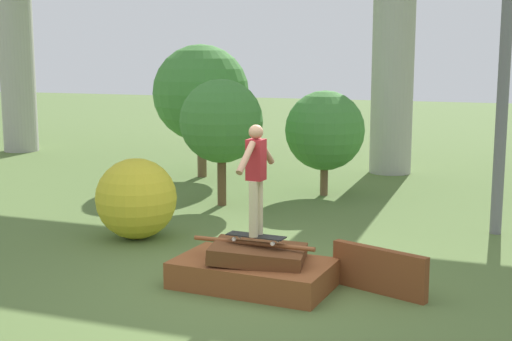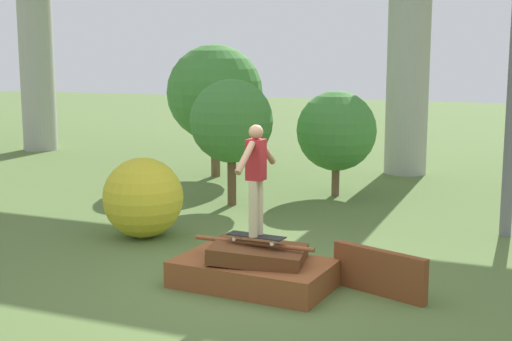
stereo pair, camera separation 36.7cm
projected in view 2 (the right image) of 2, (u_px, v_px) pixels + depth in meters
ground_plane at (253, 286)px, 9.76m from camera, size 80.00×80.00×0.00m
scrap_pile at (254, 269)px, 9.72m from camera, size 2.18×1.33×0.64m
scrap_plank_loose at (379, 272)px, 9.39m from camera, size 1.36×0.60×0.60m
skateboard at (256, 236)px, 9.62m from camera, size 0.83×0.27×0.09m
skater at (256, 173)px, 9.48m from camera, size 0.23×1.10×1.50m
tree_behind_left at (232, 121)px, 14.74m from camera, size 1.74×1.74×2.64m
tree_behind_right at (336, 131)px, 15.76m from camera, size 1.78×1.78×2.35m
tree_mid_back at (215, 93)px, 18.17m from camera, size 2.46×2.46×3.39m
bush_yellow_flowering at (143, 198)px, 12.28m from camera, size 1.39×1.39×1.39m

